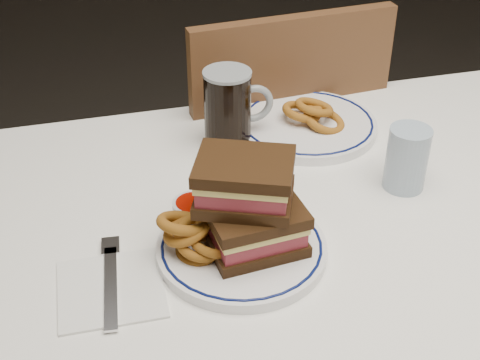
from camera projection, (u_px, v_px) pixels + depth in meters
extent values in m
cube|color=silver|center=(360.00, 223.00, 1.06)|extent=(1.26, 0.86, 0.03)
cylinder|color=#4B3018|center=(46.00, 308.00, 1.43)|extent=(0.06, 0.06, 0.71)
cube|color=silver|center=(277.00, 136.00, 1.45)|extent=(1.26, 0.01, 0.17)
cube|color=#4B3018|center=(256.00, 176.00, 1.70)|extent=(0.46, 0.46, 0.04)
cylinder|color=#4B3018|center=(291.00, 196.00, 2.03)|extent=(0.04, 0.04, 0.42)
cylinder|color=#4B3018|center=(346.00, 273.00, 1.74)|extent=(0.04, 0.04, 0.42)
cylinder|color=#4B3018|center=(173.00, 220.00, 1.93)|extent=(0.04, 0.04, 0.42)
cylinder|color=#4B3018|center=(211.00, 307.00, 1.64)|extent=(0.04, 0.04, 0.42)
cube|color=#4B3018|center=(290.00, 124.00, 1.41)|extent=(0.43, 0.06, 0.47)
cylinder|color=white|center=(242.00, 249.00, 0.97)|extent=(0.25, 0.25, 0.02)
torus|color=#091247|center=(242.00, 244.00, 0.97)|extent=(0.24, 0.24, 0.00)
cube|color=black|center=(255.00, 241.00, 0.96)|extent=(0.14, 0.12, 0.02)
cube|color=maroon|center=(255.00, 230.00, 0.95)|extent=(0.13, 0.11, 0.02)
cube|color=#DDC662|center=(255.00, 221.00, 0.94)|extent=(0.14, 0.11, 0.01)
cube|color=black|center=(255.00, 212.00, 0.93)|extent=(0.14, 0.12, 0.02)
cube|color=black|center=(244.00, 197.00, 0.93)|extent=(0.16, 0.15, 0.02)
cube|color=maroon|center=(244.00, 185.00, 0.92)|extent=(0.15, 0.14, 0.02)
cube|color=#DDC662|center=(244.00, 175.00, 0.91)|extent=(0.16, 0.14, 0.01)
cube|color=black|center=(245.00, 166.00, 0.91)|extent=(0.16, 0.15, 0.02)
torus|color=brown|center=(200.00, 246.00, 0.95)|extent=(0.08, 0.07, 0.04)
torus|color=brown|center=(213.00, 246.00, 0.94)|extent=(0.07, 0.07, 0.05)
torus|color=brown|center=(202.00, 237.00, 0.94)|extent=(0.08, 0.08, 0.05)
torus|color=brown|center=(187.00, 230.00, 0.94)|extent=(0.08, 0.07, 0.04)
torus|color=brown|center=(183.00, 223.00, 0.94)|extent=(0.08, 0.08, 0.05)
cylinder|color=silver|center=(193.00, 212.00, 1.01)|extent=(0.06, 0.06, 0.04)
cylinder|color=#8E0E02|center=(193.00, 205.00, 1.00)|extent=(0.05, 0.05, 0.01)
cylinder|color=black|center=(228.00, 109.00, 1.20)|extent=(0.08, 0.08, 0.14)
cylinder|color=gray|center=(227.00, 73.00, 1.16)|extent=(0.09, 0.09, 0.01)
torus|color=gray|center=(254.00, 104.00, 1.21)|extent=(0.07, 0.01, 0.07)
cylinder|color=#93A7BD|center=(407.00, 159.00, 1.09)|extent=(0.07, 0.07, 0.11)
cylinder|color=white|center=(307.00, 125.00, 1.28)|extent=(0.26, 0.26, 0.02)
torus|color=#091247|center=(308.00, 121.00, 1.27)|extent=(0.25, 0.25, 0.00)
torus|color=brown|center=(324.00, 121.00, 1.26)|extent=(0.09, 0.08, 0.05)
torus|color=brown|center=(302.00, 112.00, 1.27)|extent=(0.08, 0.08, 0.03)
torus|color=brown|center=(314.00, 107.00, 1.26)|extent=(0.08, 0.08, 0.04)
cube|color=silver|center=(111.00, 289.00, 0.91)|extent=(0.15, 0.15, 0.00)
cube|color=silver|center=(111.00, 287.00, 0.91)|extent=(0.03, 0.17, 0.00)
cube|color=silver|center=(110.00, 246.00, 0.98)|extent=(0.03, 0.04, 0.00)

